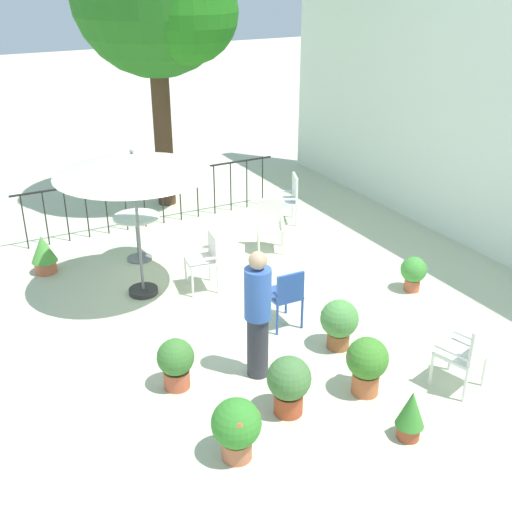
{
  "coord_description": "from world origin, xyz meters",
  "views": [
    {
      "loc": [
        7.33,
        -3.6,
        4.63
      ],
      "look_at": [
        0.0,
        0.32,
        0.73
      ],
      "focal_mm": 44.42,
      "sensor_mm": 36.0,
      "label": 1
    }
  ],
  "objects_px": {
    "cafe_table_0": "(137,229)",
    "patio_chair_2": "(285,293)",
    "patio_chair_4": "(206,256)",
    "patio_chair_1": "(270,222)",
    "potted_plant_6": "(339,321)",
    "potted_plant_1": "(44,253)",
    "patio_chair_3": "(468,351)",
    "patio_chair_0": "(289,196)",
    "standing_person": "(258,314)",
    "potted_plant_2": "(237,427)",
    "potted_plant_4": "(411,413)",
    "potted_plant_8": "(176,362)",
    "potted_plant_0": "(289,383)",
    "potted_plant_7": "(413,272)",
    "potted_plant_5": "(367,363)",
    "patio_umbrella_0": "(133,165)"
  },
  "relations": [
    {
      "from": "patio_chair_3",
      "to": "potted_plant_1",
      "type": "relative_size",
      "value": 1.43
    },
    {
      "from": "cafe_table_0",
      "to": "patio_chair_2",
      "type": "bearing_deg",
      "value": 19.4
    },
    {
      "from": "patio_chair_4",
      "to": "potted_plant_2",
      "type": "relative_size",
      "value": 1.3
    },
    {
      "from": "patio_chair_1",
      "to": "potted_plant_8",
      "type": "relative_size",
      "value": 1.39
    },
    {
      "from": "patio_chair_3",
      "to": "potted_plant_7",
      "type": "relative_size",
      "value": 1.66
    },
    {
      "from": "patio_chair_3",
      "to": "patio_chair_0",
      "type": "bearing_deg",
      "value": 171.03
    },
    {
      "from": "patio_chair_4",
      "to": "potted_plant_0",
      "type": "bearing_deg",
      "value": -7.37
    },
    {
      "from": "cafe_table_0",
      "to": "patio_chair_0",
      "type": "height_order",
      "value": "patio_chair_0"
    },
    {
      "from": "potted_plant_0",
      "to": "potted_plant_1",
      "type": "relative_size",
      "value": 1.11
    },
    {
      "from": "patio_umbrella_0",
      "to": "patio_chair_0",
      "type": "height_order",
      "value": "patio_umbrella_0"
    },
    {
      "from": "cafe_table_0",
      "to": "potted_plant_4",
      "type": "xyz_separation_m",
      "value": [
        5.61,
        1.09,
        -0.23
      ]
    },
    {
      "from": "potted_plant_6",
      "to": "potted_plant_1",
      "type": "bearing_deg",
      "value": -144.17
    },
    {
      "from": "patio_chair_4",
      "to": "potted_plant_2",
      "type": "bearing_deg",
      "value": -19.3
    },
    {
      "from": "cafe_table_0",
      "to": "patio_chair_4",
      "type": "bearing_deg",
      "value": 21.39
    },
    {
      "from": "cafe_table_0",
      "to": "standing_person",
      "type": "distance_m",
      "value": 3.86
    },
    {
      "from": "patio_umbrella_0",
      "to": "patio_chair_4",
      "type": "height_order",
      "value": "patio_umbrella_0"
    },
    {
      "from": "patio_chair_0",
      "to": "potted_plant_1",
      "type": "bearing_deg",
      "value": -89.89
    },
    {
      "from": "patio_chair_1",
      "to": "potted_plant_0",
      "type": "relative_size",
      "value": 1.25
    },
    {
      "from": "potted_plant_2",
      "to": "potted_plant_4",
      "type": "bearing_deg",
      "value": 70.94
    },
    {
      "from": "patio_chair_3",
      "to": "patio_chair_2",
      "type": "bearing_deg",
      "value": -152.38
    },
    {
      "from": "patio_chair_1",
      "to": "potted_plant_8",
      "type": "height_order",
      "value": "patio_chair_1"
    },
    {
      "from": "cafe_table_0",
      "to": "potted_plant_6",
      "type": "height_order",
      "value": "cafe_table_0"
    },
    {
      "from": "patio_chair_0",
      "to": "standing_person",
      "type": "distance_m",
      "value": 5.02
    },
    {
      "from": "potted_plant_0",
      "to": "potted_plant_4",
      "type": "xyz_separation_m",
      "value": [
        0.96,
        0.91,
        -0.08
      ]
    },
    {
      "from": "patio_chair_2",
      "to": "potted_plant_2",
      "type": "xyz_separation_m",
      "value": [
        1.97,
        -1.72,
        -0.13
      ]
    },
    {
      "from": "patio_chair_4",
      "to": "potted_plant_2",
      "type": "xyz_separation_m",
      "value": [
        3.52,
        -1.23,
        -0.15
      ]
    },
    {
      "from": "patio_chair_4",
      "to": "potted_plant_6",
      "type": "distance_m",
      "value": 2.49
    },
    {
      "from": "patio_chair_4",
      "to": "potted_plant_5",
      "type": "distance_m",
      "value": 3.32
    },
    {
      "from": "potted_plant_8",
      "to": "potted_plant_5",
      "type": "bearing_deg",
      "value": 59.12
    },
    {
      "from": "potted_plant_4",
      "to": "potted_plant_1",
      "type": "bearing_deg",
      "value": -156.11
    },
    {
      "from": "patio_chair_4",
      "to": "patio_chair_1",
      "type": "bearing_deg",
      "value": 117.36
    },
    {
      "from": "potted_plant_7",
      "to": "potted_plant_0",
      "type": "bearing_deg",
      "value": -63.17
    },
    {
      "from": "cafe_table_0",
      "to": "patio_chair_1",
      "type": "relative_size",
      "value": 0.88
    },
    {
      "from": "patio_chair_4",
      "to": "standing_person",
      "type": "height_order",
      "value": "standing_person"
    },
    {
      "from": "patio_chair_1",
      "to": "patio_chair_2",
      "type": "relative_size",
      "value": 1.01
    },
    {
      "from": "cafe_table_0",
      "to": "patio_chair_0",
      "type": "xyz_separation_m",
      "value": [
        -0.25,
        3.1,
        -0.02
      ]
    },
    {
      "from": "patio_chair_0",
      "to": "potted_plant_7",
      "type": "height_order",
      "value": "patio_chair_0"
    },
    {
      "from": "patio_chair_4",
      "to": "standing_person",
      "type": "bearing_deg",
      "value": -8.84
    },
    {
      "from": "potted_plant_8",
      "to": "potted_plant_0",
      "type": "bearing_deg",
      "value": 41.97
    },
    {
      "from": "potted_plant_6",
      "to": "standing_person",
      "type": "bearing_deg",
      "value": -88.8
    },
    {
      "from": "patio_chair_4",
      "to": "standing_person",
      "type": "xyz_separation_m",
      "value": [
        2.36,
        -0.37,
        0.32
      ]
    },
    {
      "from": "potted_plant_0",
      "to": "potted_plant_6",
      "type": "relative_size",
      "value": 1.04
    },
    {
      "from": "patio_chair_0",
      "to": "potted_plant_7",
      "type": "relative_size",
      "value": 1.7
    },
    {
      "from": "cafe_table_0",
      "to": "potted_plant_4",
      "type": "relative_size",
      "value": 1.33
    },
    {
      "from": "potted_plant_1",
      "to": "potted_plant_6",
      "type": "bearing_deg",
      "value": 35.83
    },
    {
      "from": "potted_plant_8",
      "to": "standing_person",
      "type": "distance_m",
      "value": 1.11
    },
    {
      "from": "patio_chair_2",
      "to": "patio_chair_4",
      "type": "relative_size",
      "value": 0.98
    },
    {
      "from": "patio_chair_2",
      "to": "potted_plant_7",
      "type": "relative_size",
      "value": 1.58
    },
    {
      "from": "potted_plant_8",
      "to": "cafe_table_0",
      "type": "bearing_deg",
      "value": 168.22
    },
    {
      "from": "potted_plant_5",
      "to": "patio_chair_2",
      "type": "bearing_deg",
      "value": -177.26
    }
  ]
}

